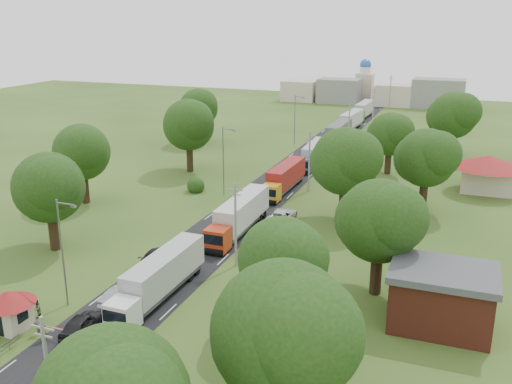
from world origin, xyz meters
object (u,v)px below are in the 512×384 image
at_px(truck_0, 160,277).
at_px(pedestrian_near, 43,332).
at_px(info_sign, 329,151).
at_px(car_lane_front, 81,324).
at_px(guard_booth, 9,305).
at_px(car_lane_mid, 123,295).
at_px(boom_barrier, 69,332).

relative_size(truck_0, pedestrian_near, 8.03).
bearing_deg(pedestrian_near, info_sign, 60.49).
distance_m(truck_0, car_lane_front, 8.25).
distance_m(info_sign, truck_0, 51.05).
relative_size(guard_booth, car_lane_mid, 0.90).
xyz_separation_m(car_lane_front, pedestrian_near, (-2.03, -2.14, 0.07)).
bearing_deg(boom_barrier, pedestrian_near, -162.28).
relative_size(truck_0, car_lane_mid, 2.90).
height_order(info_sign, truck_0, info_sign).
xyz_separation_m(truck_0, car_lane_mid, (-2.67, -2.08, -1.28)).
bearing_deg(info_sign, pedestrian_near, -98.04).
bearing_deg(truck_0, car_lane_front, -111.61).
height_order(truck_0, pedestrian_near, truck_0).
distance_m(boom_barrier, car_lane_mid, 7.01).
xyz_separation_m(info_sign, truck_0, (-3.53, -50.92, -0.92)).
height_order(guard_booth, info_sign, info_sign).
height_order(guard_booth, pedestrian_near, guard_booth).
bearing_deg(truck_0, guard_booth, -134.32).
height_order(boom_barrier, truck_0, truck_0).
xyz_separation_m(car_lane_mid, pedestrian_near, (-2.36, -7.64, 0.08)).
height_order(truck_0, car_lane_mid, truck_0).
xyz_separation_m(boom_barrier, info_sign, (6.56, 60.00, 2.11)).
relative_size(boom_barrier, car_lane_mid, 1.89).
bearing_deg(info_sign, car_lane_front, -96.37).
xyz_separation_m(boom_barrier, car_lane_front, (0.02, 1.50, -0.08)).
xyz_separation_m(boom_barrier, pedestrian_near, (-2.01, -0.64, -0.01)).
relative_size(boom_barrier, truck_0, 0.65).
distance_m(guard_booth, pedestrian_near, 4.10).
distance_m(car_lane_front, pedestrian_near, 2.95).
relative_size(guard_booth, car_lane_front, 0.92).
bearing_deg(truck_0, car_lane_mid, -142.07).
xyz_separation_m(boom_barrier, car_lane_mid, (0.36, 7.00, -0.09)).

